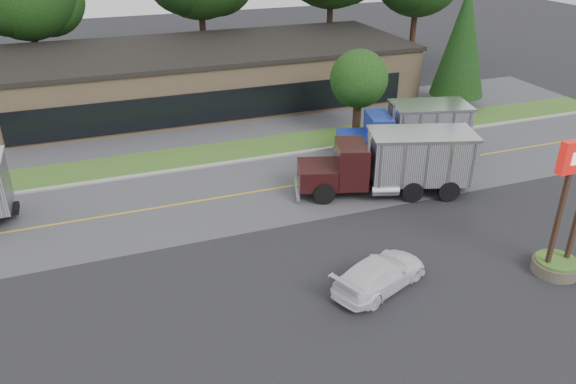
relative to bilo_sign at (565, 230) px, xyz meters
name	(u,v)px	position (x,y,z in m)	size (l,w,h in m)	color
ground	(299,290)	(-10.50, 2.50, -2.02)	(140.00, 140.00, 0.00)	#2E2E32
road	(238,195)	(-10.50, 11.50, -2.02)	(60.00, 8.00, 0.02)	slate
center_line	(238,195)	(-10.50, 11.50, -2.02)	(60.00, 0.12, 0.01)	gold
curb	(218,165)	(-10.50, 15.70, -2.02)	(60.00, 0.30, 0.12)	#9E9E99
grass_verge	(211,154)	(-10.50, 17.50, -2.02)	(60.00, 3.40, 0.03)	#3B6522
far_parking	(195,128)	(-10.50, 22.50, -2.02)	(60.00, 7.00, 0.02)	slate
strip_mall	(202,76)	(-8.50, 28.50, -0.02)	(32.00, 12.00, 4.00)	tan
bilo_sign	(565,230)	(0.00, 0.00, 0.00)	(2.20, 1.90, 5.95)	#6B6054
evergreen_right	(463,40)	(9.50, 20.50, 2.99)	(4.01, 4.01, 9.12)	#382619
tree_verge	(359,81)	(-0.44, 17.55, 1.61)	(4.01, 3.77, 5.72)	#382619
dump_truck_blue	(411,130)	(0.67, 12.73, -0.22)	(8.04, 4.30, 3.36)	black
dump_truck_maroon	(396,161)	(-2.54, 8.92, -0.21)	(9.41, 5.08, 3.36)	black
rally_car	(380,273)	(-7.41, 1.62, -1.37)	(1.83, 4.49, 1.30)	white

